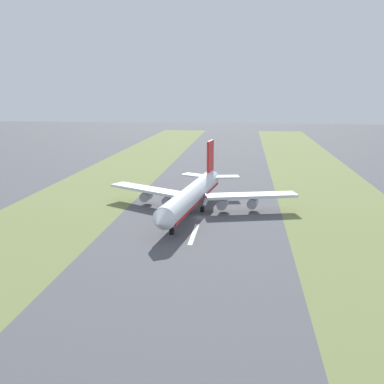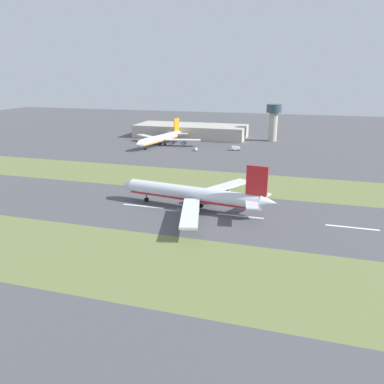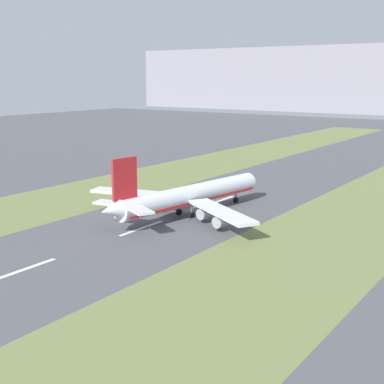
{
  "view_description": "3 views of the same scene",
  "coord_description": "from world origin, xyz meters",
  "views": [
    {
      "loc": [
        -13.2,
        130.71,
        37.92
      ],
      "look_at": [
        2.88,
        -4.02,
        7.0
      ],
      "focal_mm": 42.0,
      "sensor_mm": 36.0,
      "label": 1
    },
    {
      "loc": [
        -133.39,
        -43.98,
        51.7
      ],
      "look_at": [
        2.88,
        -4.02,
        7.0
      ],
      "focal_mm": 35.0,
      "sensor_mm": 36.0,
      "label": 2
    },
    {
      "loc": [
        92.48,
        -132.34,
        40.82
      ],
      "look_at": [
        2.88,
        -4.02,
        7.0
      ],
      "focal_mm": 50.0,
      "sensor_mm": 36.0,
      "label": 3
    }
  ],
  "objects": [
    {
      "name": "centreline_dash_mid",
      "position": [
        0.0,
        -24.02,
        0.01
      ],
      "size": [
        1.2,
        18.0,
        0.01
      ],
      "primitive_type": "cube",
      "color": "silver",
      "rests_on": "ground"
    },
    {
      "name": "centreline_dash_far",
      "position": [
        0.0,
        15.98,
        0.01
      ],
      "size": [
        1.2,
        18.0,
        0.01
      ],
      "primitive_type": "cube",
      "color": "silver",
      "rests_on": "ground"
    },
    {
      "name": "grass_median_east",
      "position": [
        45.0,
        0.0,
        0.0
      ],
      "size": [
        40.0,
        600.0,
        0.01
      ],
      "primitive_type": "cube",
      "color": "olive",
      "rests_on": "ground"
    },
    {
      "name": "ground_plane",
      "position": [
        0.0,
        0.0,
        0.0
      ],
      "size": [
        800.0,
        800.0,
        0.0
      ],
      "primitive_type": "plane",
      "color": "#4C4C51"
    },
    {
      "name": "centreline_dash_near",
      "position": [
        0.0,
        -64.02,
        0.01
      ],
      "size": [
        1.2,
        18.0,
        0.01
      ],
      "primitive_type": "cube",
      "color": "silver",
      "rests_on": "ground"
    },
    {
      "name": "airplane_main_jet",
      "position": [
        2.62,
        -5.91,
        6.02
      ],
      "size": [
        63.52,
        67.12,
        20.2
      ],
      "color": "silver",
      "rests_on": "ground"
    },
    {
      "name": "grass_median_west",
      "position": [
        -45.0,
        0.0,
        0.0
      ],
      "size": [
        40.0,
        600.0,
        0.01
      ],
      "primitive_type": "cube",
      "color": "olive",
      "rests_on": "ground"
    }
  ]
}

